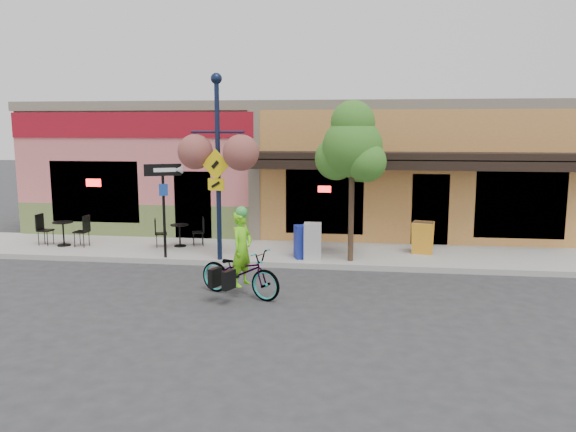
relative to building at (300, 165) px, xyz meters
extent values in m
plane|color=#2D2D30|center=(0.00, -7.50, -2.25)|extent=(90.00, 90.00, 0.00)
cube|color=#9E9B93|center=(0.00, -5.50, -2.17)|extent=(24.00, 3.00, 0.15)
cube|color=#A8A59E|center=(0.00, -6.95, -2.17)|extent=(24.00, 0.12, 0.15)
imported|color=maroon|center=(-0.27, -9.57, -1.71)|extent=(2.17, 1.47, 1.08)
imported|color=#6FDF17|center=(-0.22, -9.57, -1.43)|extent=(0.60, 0.71, 1.64)
camera|label=1|loc=(2.35, -21.27, 1.44)|focal=35.00mm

